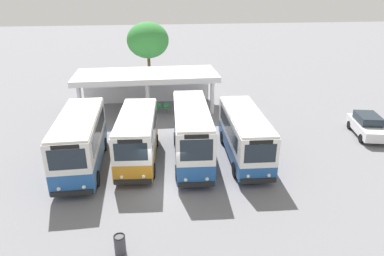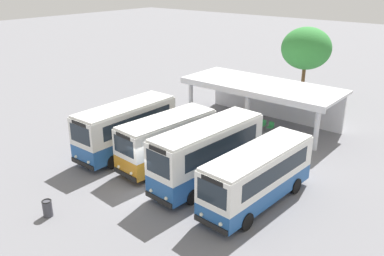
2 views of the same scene
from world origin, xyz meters
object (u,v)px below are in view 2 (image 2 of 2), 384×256
at_px(waiting_chair_second_from_end, 247,120).
at_px(waiting_chair_fourth_seat, 263,124).
at_px(city_bus_second_in_row, 167,139).
at_px(waiting_chair_middle_seat, 255,122).
at_px(waiting_chair_fifth_seat, 271,126).
at_px(city_bus_nearest_orange, 126,127).
at_px(litter_bin_apron, 47,208).
at_px(city_bus_fourth_amber, 258,174).
at_px(waiting_chair_end_by_column, 240,118).
at_px(city_bus_middle_cream, 208,152).

relative_size(waiting_chair_second_from_end, waiting_chair_fourth_seat, 1.00).
bearing_deg(city_bus_second_in_row, waiting_chair_middle_seat, 84.05).
distance_m(city_bus_second_in_row, waiting_chair_fifth_seat, 9.46).
distance_m(city_bus_nearest_orange, waiting_chair_middle_seat, 10.60).
relative_size(city_bus_nearest_orange, waiting_chair_fifth_seat, 8.76).
bearing_deg(waiting_chair_middle_seat, litter_bin_apron, -95.39).
height_order(waiting_chair_second_from_end, waiting_chair_fifth_seat, same).
height_order(waiting_chair_middle_seat, litter_bin_apron, litter_bin_apron).
height_order(city_bus_second_in_row, city_bus_fourth_amber, city_bus_second_in_row).
bearing_deg(waiting_chair_second_from_end, waiting_chair_end_by_column, 178.68).
xyz_separation_m(waiting_chair_fourth_seat, waiting_chair_fifth_seat, (0.71, -0.03, 0.00)).
relative_size(city_bus_second_in_row, city_bus_fourth_amber, 0.90).
bearing_deg(waiting_chair_fourth_seat, waiting_chair_fifth_seat, -2.10).
bearing_deg(city_bus_fourth_amber, city_bus_middle_cream, 177.58).
xyz_separation_m(city_bus_middle_cream, waiting_chair_second_from_end, (-3.16, 9.31, -1.44)).
height_order(city_bus_second_in_row, litter_bin_apron, city_bus_second_in_row).
relative_size(waiting_chair_second_from_end, waiting_chair_middle_seat, 1.00).
relative_size(city_bus_fourth_amber, waiting_chair_fourth_seat, 9.03).
relative_size(city_bus_second_in_row, waiting_chair_fourth_seat, 8.15).
relative_size(city_bus_second_in_row, waiting_chair_middle_seat, 8.15).
height_order(waiting_chair_end_by_column, waiting_chair_second_from_end, same).
bearing_deg(litter_bin_apron, waiting_chair_fifth_seat, 79.96).
bearing_deg(waiting_chair_second_from_end, city_bus_nearest_orange, -111.19).
bearing_deg(waiting_chair_middle_seat, waiting_chair_fifth_seat, -4.28).
relative_size(city_bus_nearest_orange, waiting_chair_second_from_end, 8.76).
bearing_deg(waiting_chair_middle_seat, city_bus_fourth_amber, -58.56).
relative_size(city_bus_nearest_orange, waiting_chair_fourth_seat, 8.76).
bearing_deg(city_bus_middle_cream, waiting_chair_fourth_seat, 100.54).
relative_size(city_bus_second_in_row, waiting_chair_second_from_end, 8.15).
bearing_deg(city_bus_second_in_row, city_bus_middle_cream, -4.55).
relative_size(waiting_chair_middle_seat, litter_bin_apron, 0.96).
distance_m(city_bus_nearest_orange, city_bus_fourth_amber, 10.23).
relative_size(waiting_chair_fourth_seat, litter_bin_apron, 0.96).
relative_size(city_bus_middle_cream, waiting_chair_fourth_seat, 9.21).
height_order(city_bus_second_in_row, waiting_chair_fourth_seat, city_bus_second_in_row).
height_order(city_bus_nearest_orange, city_bus_second_in_row, city_bus_nearest_orange).
relative_size(city_bus_fourth_amber, waiting_chair_second_from_end, 9.03).
relative_size(city_bus_middle_cream, city_bus_fourth_amber, 1.02).
distance_m(city_bus_second_in_row, waiting_chair_fourth_seat, 9.33).
distance_m(city_bus_fourth_amber, waiting_chair_second_from_end, 11.58).
height_order(city_bus_second_in_row, waiting_chair_fifth_seat, city_bus_second_in_row).
relative_size(city_bus_middle_cream, waiting_chair_middle_seat, 9.21).
height_order(city_bus_nearest_orange, city_bus_fourth_amber, city_bus_nearest_orange).
distance_m(waiting_chair_second_from_end, waiting_chair_middle_seat, 0.72).
distance_m(waiting_chair_second_from_end, waiting_chair_fifth_seat, 2.13).
bearing_deg(waiting_chair_fourth_seat, litter_bin_apron, -97.73).
bearing_deg(city_bus_second_in_row, waiting_chair_end_by_column, 92.94).
bearing_deg(city_bus_middle_cream, waiting_chair_fifth_seat, 96.31).
bearing_deg(city_bus_second_in_row, waiting_chair_second_from_end, 88.44).
relative_size(city_bus_fourth_amber, litter_bin_apron, 8.63).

